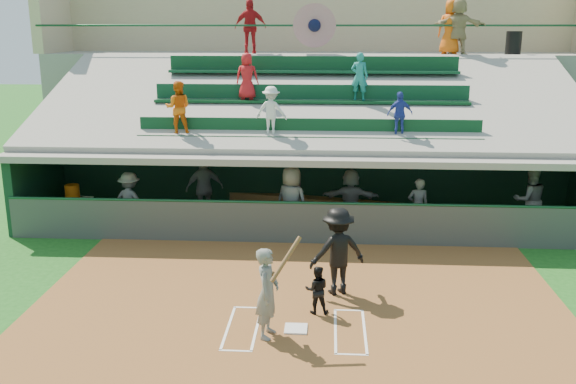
# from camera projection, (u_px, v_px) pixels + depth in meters

# --- Properties ---
(ground) EXTENTS (100.00, 100.00, 0.00)m
(ground) POSITION_uv_depth(u_px,v_px,m) (296.00, 330.00, 12.18)
(ground) COLOR #195517
(ground) RESTS_ON ground
(dirt_slab) EXTENTS (11.00, 9.00, 0.02)m
(dirt_slab) POSITION_uv_depth(u_px,v_px,m) (297.00, 318.00, 12.66)
(dirt_slab) COLOR brown
(dirt_slab) RESTS_ON ground
(home_plate) EXTENTS (0.43, 0.43, 0.03)m
(home_plate) POSITION_uv_depth(u_px,v_px,m) (296.00, 329.00, 12.17)
(home_plate) COLOR white
(home_plate) RESTS_ON dirt_slab
(batters_box_chalk) EXTENTS (2.65, 1.85, 0.01)m
(batters_box_chalk) POSITION_uv_depth(u_px,v_px,m) (296.00, 329.00, 12.18)
(batters_box_chalk) COLOR white
(batters_box_chalk) RESTS_ON dirt_slab
(dugout_floor) EXTENTS (16.00, 3.50, 0.04)m
(dugout_floor) POSITION_uv_depth(u_px,v_px,m) (308.00, 223.00, 18.69)
(dugout_floor) COLOR gray
(dugout_floor) RESTS_ON ground
(concourse_slab) EXTENTS (20.00, 3.00, 4.60)m
(concourse_slab) POSITION_uv_depth(u_px,v_px,m) (315.00, 114.00, 24.63)
(concourse_slab) COLOR gray
(concourse_slab) RESTS_ON ground
(grandstand) EXTENTS (20.40, 10.40, 7.80)m
(grandstand) POSITION_uv_depth(u_px,v_px,m) (312.00, 127.00, 21.76)
(grandstand) COLOR #454945
(grandstand) RESTS_ON ground
(batter_at_plate) EXTENTS (0.88, 0.76, 1.95)m
(batter_at_plate) POSITION_uv_depth(u_px,v_px,m) (268.00, 292.00, 11.71)
(batter_at_plate) COLOR #5F625D
(batter_at_plate) RESTS_ON dirt_slab
(catcher) EXTENTS (0.50, 0.40, 0.99)m
(catcher) POSITION_uv_depth(u_px,v_px,m) (317.00, 290.00, 12.76)
(catcher) COLOR black
(catcher) RESTS_ON dirt_slab
(home_umpire) EXTENTS (1.40, 1.10, 1.90)m
(home_umpire) POSITION_uv_depth(u_px,v_px,m) (338.00, 251.00, 13.61)
(home_umpire) COLOR black
(home_umpire) RESTS_ON dirt_slab
(dugout_bench) EXTENTS (14.22, 3.90, 0.44)m
(dugout_bench) POSITION_uv_depth(u_px,v_px,m) (303.00, 203.00, 19.87)
(dugout_bench) COLOR olive
(dugout_bench) RESTS_ON dugout_floor
(white_table) EXTENTS (0.86, 0.70, 0.69)m
(white_table) POSITION_uv_depth(u_px,v_px,m) (77.00, 209.00, 18.77)
(white_table) COLOR white
(white_table) RESTS_ON dugout_floor
(water_cooler) EXTENTS (0.42, 0.42, 0.42)m
(water_cooler) POSITION_uv_depth(u_px,v_px,m) (72.00, 192.00, 18.56)
(water_cooler) COLOR #D9600C
(water_cooler) RESTS_ON white_table
(dugout_player_a) EXTENTS (1.19, 0.87, 1.65)m
(dugout_player_a) POSITION_uv_depth(u_px,v_px,m) (130.00, 201.00, 17.85)
(dugout_player_a) COLOR #5C5E59
(dugout_player_a) RESTS_ON dugout_floor
(dugout_player_b) EXTENTS (1.20, 0.83, 1.89)m
(dugout_player_b) POSITION_uv_depth(u_px,v_px,m) (204.00, 188.00, 18.78)
(dugout_player_b) COLOR #5B5D58
(dugout_player_b) RESTS_ON dugout_floor
(dugout_player_c) EXTENTS (1.12, 0.98, 1.93)m
(dugout_player_c) POSITION_uv_depth(u_px,v_px,m) (292.00, 202.00, 17.28)
(dugout_player_c) COLOR #52534F
(dugout_player_c) RESTS_ON dugout_floor
(dugout_player_d) EXTENTS (1.62, 0.58, 1.72)m
(dugout_player_d) POSITION_uv_depth(u_px,v_px,m) (351.00, 199.00, 17.97)
(dugout_player_d) COLOR #5F625D
(dugout_player_d) RESTS_ON dugout_floor
(dugout_player_e) EXTENTS (0.59, 0.41, 1.57)m
(dugout_player_e) POSITION_uv_depth(u_px,v_px,m) (418.00, 206.00, 17.50)
(dugout_player_e) COLOR #575A55
(dugout_player_e) RESTS_ON dugout_floor
(dugout_player_f) EXTENTS (0.96, 0.78, 1.86)m
(dugout_player_f) POSITION_uv_depth(u_px,v_px,m) (530.00, 200.00, 17.58)
(dugout_player_f) COLOR #5A5D57
(dugout_player_f) RESTS_ON dugout_floor
(trash_bin) EXTENTS (0.54, 0.54, 0.81)m
(trash_bin) POSITION_uv_depth(u_px,v_px,m) (514.00, 43.00, 22.45)
(trash_bin) COLOR black
(trash_bin) RESTS_ON concourse_slab
(concourse_staff_a) EXTENTS (1.16, 0.59, 1.91)m
(concourse_staff_a) POSITION_uv_depth(u_px,v_px,m) (251.00, 27.00, 22.78)
(concourse_staff_a) COLOR #AE1319
(concourse_staff_a) RESTS_ON concourse_slab
(concourse_staff_b) EXTENTS (1.08, 0.91, 1.88)m
(concourse_staff_b) POSITION_uv_depth(u_px,v_px,m) (451.00, 27.00, 22.28)
(concourse_staff_b) COLOR #DD560D
(concourse_staff_b) RESTS_ON concourse_slab
(concourse_staff_c) EXTENTS (1.87, 1.09, 1.92)m
(concourse_staff_c) POSITION_uv_depth(u_px,v_px,m) (459.00, 27.00, 22.11)
(concourse_staff_c) COLOR tan
(concourse_staff_c) RESTS_ON concourse_slab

